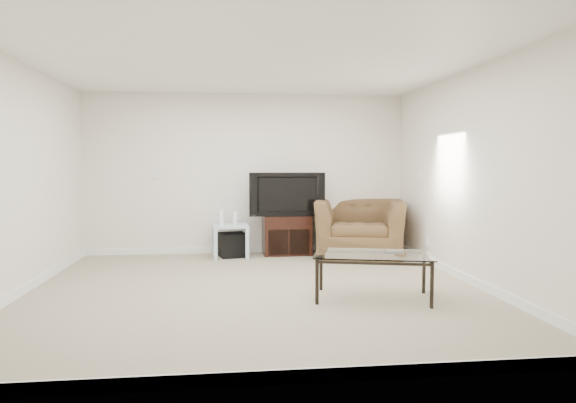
{
  "coord_description": "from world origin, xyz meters",
  "views": [
    {
      "loc": [
        -0.31,
        -5.62,
        1.38
      ],
      "look_at": [
        0.5,
        1.2,
        0.9
      ],
      "focal_mm": 32.0,
      "sensor_mm": 36.0,
      "label": 1
    }
  ],
  "objects": [
    {
      "name": "subwoofer",
      "position": [
        -0.24,
        2.14,
        0.18
      ],
      "size": [
        0.44,
        0.44,
        0.37
      ],
      "primitive_type": "cube",
      "rotation": [
        0.0,
        0.0,
        0.21
      ],
      "color": "black",
      "rests_on": "floor"
    },
    {
      "name": "floor",
      "position": [
        0.0,
        0.0,
        0.0
      ],
      "size": [
        5.0,
        5.0,
        0.0
      ],
      "primitive_type": "plane",
      "color": "tan",
      "rests_on": "ground"
    },
    {
      "name": "plate_right_switch",
      "position": [
        2.49,
        1.6,
        1.25
      ],
      "size": [
        0.02,
        0.09,
        0.13
      ],
      "primitive_type": "cube",
      "color": "white",
      "rests_on": "wall_right"
    },
    {
      "name": "recliner",
      "position": [
        1.71,
        2.05,
        0.58
      ],
      "size": [
        1.49,
        1.16,
        1.15
      ],
      "primitive_type": "imported",
      "rotation": [
        0.0,
        0.0,
        -0.25
      ],
      "color": "brown",
      "rests_on": "floor"
    },
    {
      "name": "side_table",
      "position": [
        -0.27,
        2.12,
        0.25
      ],
      "size": [
        0.55,
        0.55,
        0.5
      ],
      "primitive_type": null,
      "rotation": [
        0.0,
        0.0,
        0.07
      ],
      "color": "silver",
      "rests_on": "floor"
    },
    {
      "name": "wall_right",
      "position": [
        2.5,
        0.0,
        1.25
      ],
      "size": [
        0.02,
        5.0,
        2.5
      ],
      "primitive_type": "cube",
      "color": "silver",
      "rests_on": "ground"
    },
    {
      "name": "tv_stand",
      "position": [
        0.6,
        2.28,
        0.3
      ],
      "size": [
        0.75,
        0.53,
        0.61
      ],
      "primitive_type": null,
      "rotation": [
        0.0,
        0.0,
        0.04
      ],
      "color": "black",
      "rests_on": "floor"
    },
    {
      "name": "dvd_player",
      "position": [
        0.6,
        2.24,
        0.51
      ],
      "size": [
        0.38,
        0.27,
        0.05
      ],
      "primitive_type": "cube",
      "rotation": [
        0.0,
        0.0,
        0.04
      ],
      "color": "black",
      "rests_on": "tv_stand"
    },
    {
      "name": "coffee_table",
      "position": [
        1.18,
        -0.51,
        0.23
      ],
      "size": [
        1.33,
        0.95,
        0.47
      ],
      "primitive_type": null,
      "rotation": [
        0.0,
        0.0,
        -0.25
      ],
      "color": "black",
      "rests_on": "floor"
    },
    {
      "name": "ceiling",
      "position": [
        0.0,
        0.0,
        2.5
      ],
      "size": [
        5.0,
        5.0,
        0.0
      ],
      "primitive_type": "plane",
      "color": "white",
      "rests_on": "ground"
    },
    {
      "name": "game_console",
      "position": [
        -0.39,
        2.09,
        0.61
      ],
      "size": [
        0.06,
        0.17,
        0.23
      ],
      "primitive_type": "cube",
      "rotation": [
        0.0,
        0.0,
        -0.05
      ],
      "color": "white",
      "rests_on": "side_table"
    },
    {
      "name": "plate_right_outlet",
      "position": [
        2.49,
        1.3,
        0.3
      ],
      "size": [
        0.02,
        0.08,
        0.12
      ],
      "primitive_type": "cube",
      "color": "white",
      "rests_on": "wall_right"
    },
    {
      "name": "remote",
      "position": [
        1.45,
        -0.42,
        0.48
      ],
      "size": [
        0.19,
        0.08,
        0.02
      ],
      "primitive_type": "cube",
      "rotation": [
        0.0,
        0.0,
        -0.13
      ],
      "color": "#B2B2B7",
      "rests_on": "coffee_table"
    },
    {
      "name": "television",
      "position": [
        0.6,
        2.25,
        0.94
      ],
      "size": [
        1.09,
        0.26,
        0.67
      ],
      "primitive_type": "imported",
      "rotation": [
        0.0,
        0.0,
        -0.04
      ],
      "color": "black",
      "rests_on": "tv_stand"
    },
    {
      "name": "wall_left",
      "position": [
        -2.5,
        0.0,
        1.25
      ],
      "size": [
        0.02,
        5.0,
        2.5
      ],
      "primitive_type": "cube",
      "color": "silver",
      "rests_on": "ground"
    },
    {
      "name": "wall_back",
      "position": [
        0.0,
        2.5,
        1.25
      ],
      "size": [
        5.0,
        0.02,
        2.5
      ],
      "primitive_type": "cube",
      "color": "silver",
      "rests_on": "ground"
    },
    {
      "name": "plate_back",
      "position": [
        -1.4,
        2.49,
        1.25
      ],
      "size": [
        0.12,
        0.02,
        0.12
      ],
      "primitive_type": "cube",
      "color": "white",
      "rests_on": "wall_back"
    },
    {
      "name": "game_case",
      "position": [
        -0.21,
        2.1,
        0.6
      ],
      "size": [
        0.07,
        0.15,
        0.2
      ],
      "primitive_type": "cube",
      "rotation": [
        0.0,
        0.0,
        0.11
      ],
      "color": "silver",
      "rests_on": "side_table"
    }
  ]
}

